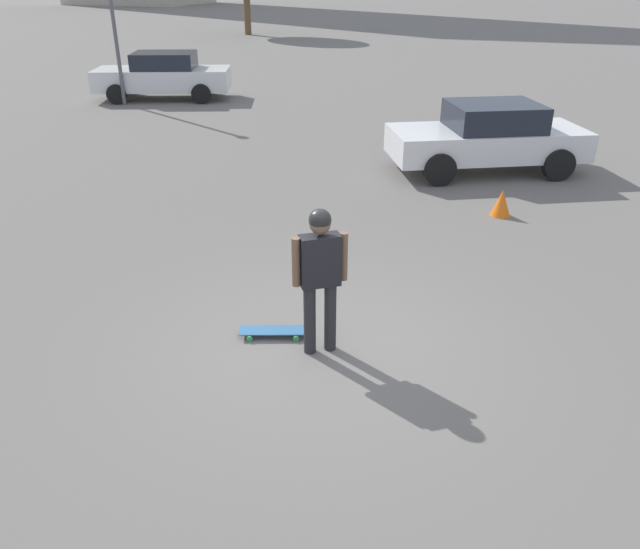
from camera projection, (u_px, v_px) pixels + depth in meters
name	position (u px, v px, depth m)	size (l,w,h in m)	color
ground_plane	(320.00, 350.00, 7.50)	(220.00, 220.00, 0.00)	slate
person	(320.00, 268.00, 7.01)	(0.42, 0.55, 1.80)	#262628
skateboard	(273.00, 331.00, 7.75)	(0.49, 0.87, 0.09)	#336693
car_parked_near	(488.00, 137.00, 13.71)	(3.41, 4.56, 1.50)	silver
car_parked_far	(163.00, 75.00, 21.32)	(3.18, 4.85, 1.54)	silver
traffic_cone	(502.00, 203.00, 11.43)	(0.36, 0.36, 0.49)	orange
lamp_post	(111.00, 4.00, 19.40)	(0.28, 0.28, 5.21)	#59595E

